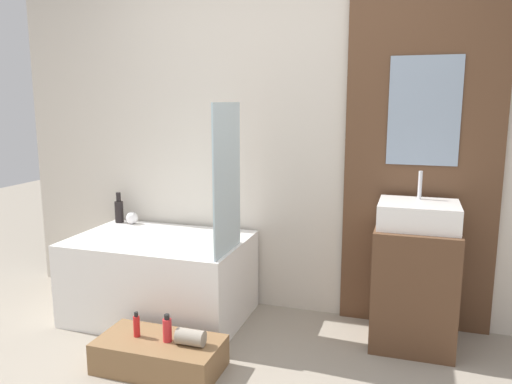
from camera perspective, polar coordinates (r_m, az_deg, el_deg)
wall_tiled_back at (r=3.54m, az=3.19°, el=6.98°), size 4.20×0.06×2.60m
wall_wood_accent at (r=3.38m, az=18.52°, el=6.41°), size 0.98×0.04×2.60m
bathtub at (r=3.62m, az=-10.85°, el=-9.53°), size 1.19×0.79×0.57m
glass_shower_screen at (r=3.06m, az=-3.33°, el=1.50°), size 0.01×0.44×0.93m
wooden_step_bench at (r=3.03m, az=-10.94°, el=-17.77°), size 0.71×0.36×0.18m
vanity_cabinet at (r=3.31m, az=17.63°, el=-10.16°), size 0.50×0.49×0.75m
sink at (r=3.18m, az=18.08°, el=-2.48°), size 0.47×0.39×0.33m
vase_tall_dark at (r=4.02m, az=-15.38°, el=-2.02°), size 0.07×0.07×0.24m
vase_round_light at (r=3.96m, az=-13.99°, el=-2.89°), size 0.09×0.09×0.09m
bottle_soap_primary at (r=3.02m, az=-13.49°, el=-14.62°), size 0.04×0.04×0.15m
bottle_soap_secondary at (r=2.93m, az=-10.11°, el=-15.19°), size 0.05×0.05×0.16m
towel_roll at (r=2.89m, az=-7.49°, el=-16.13°), size 0.16×0.09×0.09m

